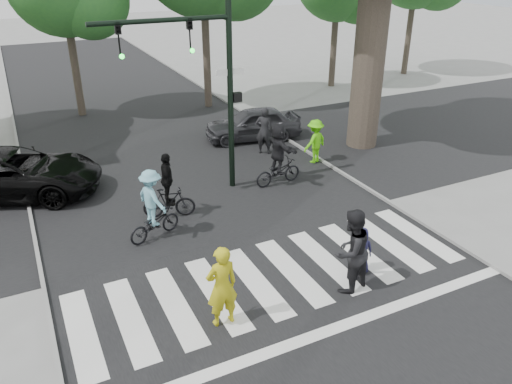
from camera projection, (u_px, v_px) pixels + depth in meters
ground at (295, 300)px, 11.26m from camera, size 120.00×120.00×0.00m
road_stem at (213, 208)px, 15.29m from camera, size 10.00×70.00×0.01m
road_cross at (181, 173)px, 17.71m from camera, size 70.00×10.00×0.01m
curb_left at (36, 245)px, 13.26m from camera, size 0.10×70.00×0.10m
curb_right at (348, 177)px, 17.29m from camera, size 0.10×70.00×0.10m
crosswalk at (281, 284)px, 11.79m from camera, size 10.00×3.85×0.01m
traffic_signal at (204, 71)px, 14.71m from camera, size 4.45×0.29×6.00m
pedestrian_woman at (222, 286)px, 10.17m from camera, size 0.69×0.46×1.87m
pedestrian_child at (361, 251)px, 11.98m from camera, size 0.70×0.57×1.23m
pedestrian_adult at (351, 251)px, 11.21m from camera, size 1.17×1.02×2.04m
cyclist_left at (153, 209)px, 13.36m from camera, size 1.67×1.16×2.00m
cyclist_mid at (168, 192)px, 14.45m from camera, size 1.58×1.00×1.99m
cyclist_right at (278, 158)px, 16.47m from camera, size 1.71×1.59×2.13m
car_suv at (12, 173)px, 15.78m from camera, size 5.99×4.40×1.51m
car_grey at (253, 124)px, 20.61m from camera, size 4.17×2.32×1.34m
bystander_hivis at (315, 141)px, 18.28m from camera, size 1.19×0.90×1.63m
bystander_dark at (264, 131)px, 19.04m from camera, size 0.80×0.74×1.84m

